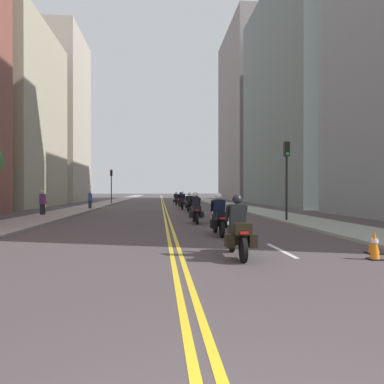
{
  "coord_description": "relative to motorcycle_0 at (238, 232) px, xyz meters",
  "views": [
    {
      "loc": [
        -0.45,
        -1.64,
        1.75
      ],
      "look_at": [
        1.98,
        24.0,
        1.62
      ],
      "focal_mm": 31.94,
      "sensor_mm": 36.0,
      "label": 1
    }
  ],
  "objects": [
    {
      "name": "traffic_light_near",
      "position": [
        4.95,
        9.55,
        2.39
      ],
      "size": [
        0.28,
        0.38,
        4.43
      ],
      "color": "black",
      "rests_on": "ground"
    },
    {
      "name": "building_left_2",
      "position": [
        -16.84,
        45.09,
        12.07
      ],
      "size": [
        6.2,
        12.05,
        25.49
      ],
      "color": "#B4A796",
      "rests_on": "ground"
    },
    {
      "name": "motorcycle_5",
      "position": [
        0.04,
        22.55,
        -0.01
      ],
      "size": [
        0.77,
        2.14,
        1.68
      ],
      "rotation": [
        0.0,
        0.0,
        -0.03
      ],
      "color": "black",
      "rests_on": "ground"
    },
    {
      "name": "sidewalk_right",
      "position": [
        6.02,
        40.94,
        -0.62
      ],
      "size": [
        2.93,
        144.0,
        0.12
      ],
      "primitive_type": "cube",
      "color": "gray",
      "rests_on": "ground"
    },
    {
      "name": "motorcycle_7",
      "position": [
        -0.08,
        31.85,
        -0.02
      ],
      "size": [
        0.76,
        2.22,
        1.58
      ],
      "rotation": [
        0.0,
        0.0,
        -0.01
      ],
      "color": "black",
      "rests_on": "ground"
    },
    {
      "name": "motorcycle_1",
      "position": [
        0.26,
        4.36,
        -0.02
      ],
      "size": [
        0.76,
        2.21,
        1.65
      ],
      "rotation": [
        0.0,
        0.0,
        -0.0
      ],
      "color": "black",
      "rests_on": "ground"
    },
    {
      "name": "building_left_1",
      "position": [
        -17.57,
        29.14,
        8.91
      ],
      "size": [
        7.66,
        14.02,
        19.17
      ],
      "color": "tan",
      "rests_on": "ground"
    },
    {
      "name": "building_right_2",
      "position": [
        15.38,
        54.23,
        15.19
      ],
      "size": [
        9.6,
        19.87,
        31.72
      ],
      "color": "gray",
      "rests_on": "ground"
    },
    {
      "name": "centreline_yellow_outer",
      "position": [
        -1.46,
        40.94,
        -0.67
      ],
      "size": [
        0.12,
        132.0,
        0.01
      ],
      "primitive_type": "cube",
      "color": "yellow",
      "rests_on": "ground"
    },
    {
      "name": "traffic_cone_2",
      "position": [
        3.86,
        0.17,
        -0.36
      ],
      "size": [
        0.38,
        0.38,
        0.63
      ],
      "color": "black",
      "rests_on": "ground"
    },
    {
      "name": "sidewalk_left",
      "position": [
        -9.18,
        40.94,
        -0.62
      ],
      "size": [
        2.93,
        144.0,
        0.12
      ],
      "primitive_type": "cube",
      "color": "gray",
      "rests_on": "ground"
    },
    {
      "name": "motorcycle_0",
      "position": [
        0.0,
        0.0,
        0.0
      ],
      "size": [
        0.77,
        2.09,
        1.65
      ],
      "rotation": [
        0.0,
        0.0,
        -0.02
      ],
      "color": "black",
      "rests_on": "ground"
    },
    {
      "name": "centreline_yellow_inner",
      "position": [
        -1.7,
        40.94,
        -0.67
      ],
      "size": [
        0.12,
        132.0,
        0.01
      ],
      "primitive_type": "cube",
      "color": "yellow",
      "rests_on": "ground"
    },
    {
      "name": "motorcycle_3",
      "position": [
        0.24,
        13.29,
        -0.02
      ],
      "size": [
        0.77,
        2.2,
        1.63
      ],
      "rotation": [
        0.0,
        0.0,
        -0.02
      ],
      "color": "black",
      "rests_on": "ground"
    },
    {
      "name": "traffic_cone_0",
      "position": [
        3.37,
        -0.59,
        -0.31
      ],
      "size": [
        0.31,
        0.31,
        0.74
      ],
      "color": "black",
      "rests_on": "ground"
    },
    {
      "name": "building_right_1",
      "position": [
        15.39,
        31.15,
        12.35
      ],
      "size": [
        9.62,
        21.73,
        26.05
      ],
      "color": "slate",
      "rests_on": "ground"
    },
    {
      "name": "pedestrian_1",
      "position": [
        -8.28,
        22.75,
        0.2
      ],
      "size": [
        0.4,
        0.3,
        1.7
      ],
      "rotation": [
        0.0,
        0.0,
        0.25
      ],
      "color": "#2A2D37",
      "rests_on": "ground"
    },
    {
      "name": "motorcycle_6",
      "position": [
        0.2,
        27.83,
        -0.03
      ],
      "size": [
        0.78,
        2.23,
        1.58
      ],
      "rotation": [
        0.0,
        0.0,
        -0.04
      ],
      "color": "black",
      "rests_on": "ground"
    },
    {
      "name": "motorcycle_4",
      "position": [
        0.35,
        18.46,
        -0.02
      ],
      "size": [
        0.78,
        2.17,
        1.58
      ],
      "rotation": [
        0.0,
        0.0,
        0.05
      ],
      "color": "black",
      "rests_on": "ground"
    },
    {
      "name": "pedestrian_0",
      "position": [
        -9.86,
        15.07,
        0.22
      ],
      "size": [
        0.51,
        0.31,
        1.72
      ],
      "rotation": [
        0.0,
        0.0,
        6.02
      ],
      "color": "#222231",
      "rests_on": "ground"
    },
    {
      "name": "lane_dashes_white",
      "position": [
        1.49,
        21.94,
        -0.67
      ],
      "size": [
        0.14,
        56.4,
        0.01
      ],
      "color": "silver",
      "rests_on": "ground"
    },
    {
      "name": "traffic_light_far",
      "position": [
        -8.11,
        35.16,
        2.37
      ],
      "size": [
        0.28,
        0.38,
        4.36
      ],
      "color": "black",
      "rests_on": "ground"
    },
    {
      "name": "motorcycle_2",
      "position": [
        -0.12,
        9.33,
        -0.01
      ],
      "size": [
        0.76,
        2.16,
        1.66
      ],
      "rotation": [
        0.0,
        0.0,
        -0.0
      ],
      "color": "black",
      "rests_on": "ground"
    },
    {
      "name": "ground_plane",
      "position": [
        -1.58,
        40.94,
        -0.68
      ],
      "size": [
        264.0,
        264.0,
        0.0
      ],
      "primitive_type": "plane",
      "color": "#473E41"
    }
  ]
}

